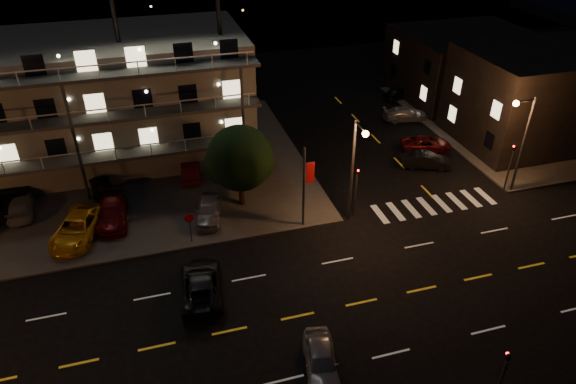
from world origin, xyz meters
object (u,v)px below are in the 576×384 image
object	(u,v)px
tree	(239,160)
lot_car_4	(209,210)
lot_car_7	(20,205)
side_car_0	(427,160)
lot_car_2	(77,228)
road_car_west	(201,284)
road_car_east	(321,360)

from	to	relation	value
tree	lot_car_4	bearing A→B (deg)	-155.24
lot_car_7	side_car_0	distance (m)	32.69
tree	lot_car_2	size ratio (longest dim) A/B	1.16
tree	side_car_0	distance (m)	16.93
tree	road_car_west	xyz separation A→B (m)	(-4.33, -8.89, -3.22)
lot_car_4	road_car_east	distance (m)	15.36
lot_car_2	road_car_west	size ratio (longest dim) A/B	1.05
tree	road_car_west	distance (m)	10.40
lot_car_2	lot_car_4	size ratio (longest dim) A/B	1.29
road_car_east	road_car_west	size ratio (longest dim) A/B	0.78
lot_car_2	road_car_west	distance (m)	10.89
lot_car_4	side_car_0	xyz separation A→B (m)	(19.23, 2.55, -0.20)
lot_car_2	side_car_0	bearing A→B (deg)	22.09
road_car_west	lot_car_7	bearing A→B (deg)	-39.19
side_car_0	road_car_east	size ratio (longest dim) A/B	1.01
road_car_east	tree	bearing A→B (deg)	104.64
lot_car_2	road_car_east	distance (m)	19.74
tree	lot_car_7	bearing A→B (deg)	168.29
lot_car_4	side_car_0	world-z (taller)	lot_car_4
lot_car_4	lot_car_7	distance (m)	14.15
road_car_west	tree	bearing A→B (deg)	-109.00
road_car_east	road_car_west	bearing A→B (deg)	136.79
tree	lot_car_4	size ratio (longest dim) A/B	1.49
tree	road_car_east	distance (m)	16.54
lot_car_7	road_car_west	world-z (taller)	lot_car_7
side_car_0	road_car_east	distance (m)	23.59
road_car_east	road_car_west	xyz separation A→B (m)	(-5.08, 7.31, 0.03)
tree	side_car_0	size ratio (longest dim) A/B	1.55
lot_car_7	road_car_east	world-z (taller)	lot_car_7
road_car_west	road_car_east	bearing A→B (deg)	131.77
lot_car_7	lot_car_2	bearing A→B (deg)	129.37
lot_car_7	side_car_0	world-z (taller)	lot_car_7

